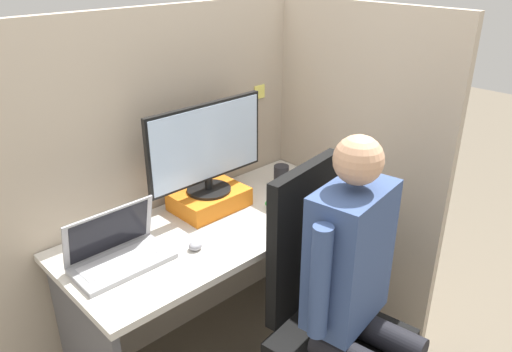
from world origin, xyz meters
The scene contains 12 objects.
cubicle_panel_back centered at (0.00, 0.64, 0.82)m, with size 1.90×0.05×1.65m.
cubicle_panel_right centered at (0.73, 0.24, 0.82)m, with size 0.04×1.23×1.65m.
desk centered at (0.00, 0.31, 0.57)m, with size 1.40×0.61×0.76m.
paper_box centered at (0.05, 0.44, 0.80)m, with size 0.33×0.24×0.09m.
monitor centered at (0.05, 0.45, 1.06)m, with size 0.61×0.20×0.41m.
laptop centered at (-0.48, 0.33, 0.80)m, with size 0.37×0.21×0.22m.
mouse centered at (-0.21, 0.20, 0.78)m, with size 0.06×0.05×0.03m.
stapler centered at (0.64, 0.23, 0.78)m, with size 0.04×0.13×0.04m.
carrot_toy centered at (0.24, 0.18, 0.78)m, with size 0.05×0.15×0.05m.
office_chair centered at (0.11, -0.20, 0.55)m, with size 0.54×0.58×1.10m.
person centered at (0.09, -0.38, 0.75)m, with size 0.48×0.49×1.31m.
coffee_mug centered at (0.48, 0.39, 0.81)m, with size 0.08×0.08×0.10m.
Camera 1 is at (-1.20, -1.19, 1.86)m, focal length 35.00 mm.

